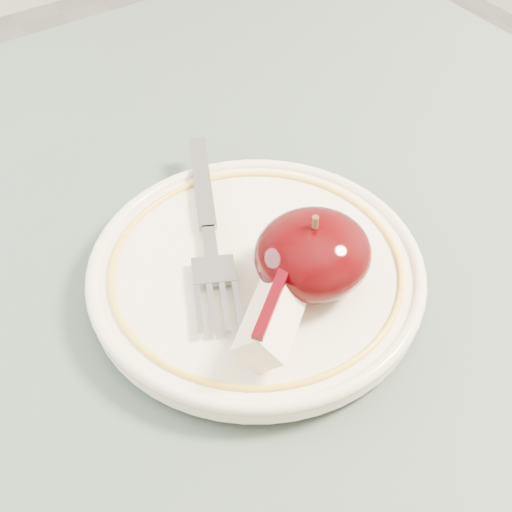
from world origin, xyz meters
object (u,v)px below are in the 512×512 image
plate (256,271)px  table (226,462)px  apple_half (313,254)px  fork (208,229)px

plate → table: bearing=-138.0°
apple_half → fork: apple_half is taller
plate → fork: size_ratio=1.24×
plate → apple_half: 0.04m
table → fork: bearing=62.2°
plate → apple_half: bearing=-50.7°
table → apple_half: (0.08, 0.03, 0.13)m
fork → table: bearing=178.2°
table → plate: bearing=42.0°
plate → fork: (-0.01, 0.04, 0.01)m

